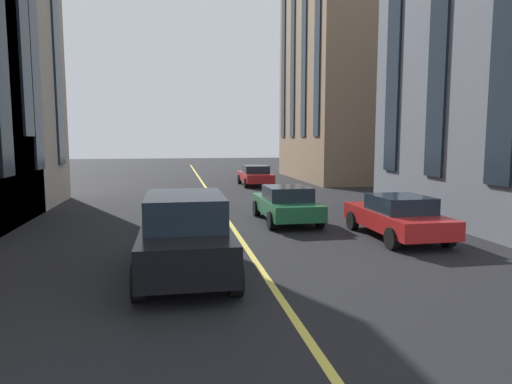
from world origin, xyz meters
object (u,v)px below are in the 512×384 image
at_px(car_green_trailing, 286,203).
at_px(car_red_far, 255,175).
at_px(car_red_parked_b, 397,216).
at_px(car_black_parked_a, 185,234).

xyz_separation_m(car_green_trailing, car_red_far, (13.49, -1.24, 0.00)).
xyz_separation_m(car_green_trailing, car_red_parked_b, (-3.38, -2.76, 0.00)).
bearing_deg(car_red_far, car_green_trailing, 174.74).
bearing_deg(car_black_parked_a, car_green_trailing, -32.29).
bearing_deg(car_green_trailing, car_red_parked_b, -140.79).
bearing_deg(car_red_parked_b, car_black_parked_a, 112.96).
relative_size(car_red_parked_b, car_red_far, 1.00).
relative_size(car_black_parked_a, car_red_parked_b, 1.07).
xyz_separation_m(car_black_parked_a, car_green_trailing, (6.22, -3.93, -0.27)).
xyz_separation_m(car_red_parked_b, car_red_far, (16.88, 1.52, 0.00)).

